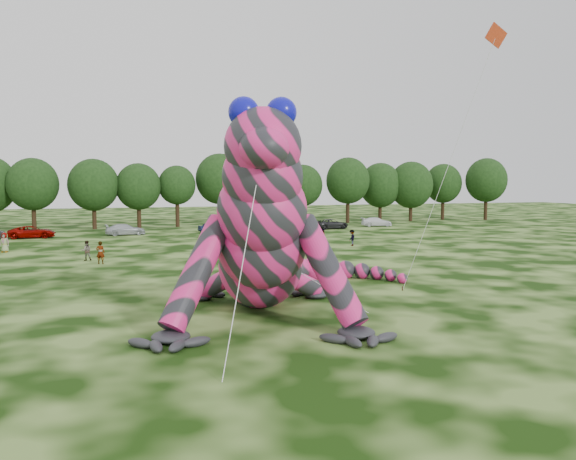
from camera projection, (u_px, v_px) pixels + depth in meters
The scene contains 27 objects.
ground at pixel (294, 328), 24.77m from camera, with size 240.00×240.00×0.00m, color #16330A.
inflatable_gecko at pixel (259, 209), 28.72m from camera, with size 16.88×20.05×10.02m, color #E42478, non-canonical shape.
flying_kite at pixel (489, 55), 30.29m from camera, with size 4.49×3.55×15.22m.
tree_6 at pixel (33, 194), 73.12m from camera, with size 6.52×5.86×9.49m, color black, non-canonical shape.
tree_7 at pixel (94, 194), 75.44m from camera, with size 6.68×6.01×9.48m, color black, non-canonical shape.
tree_8 at pixel (139, 196), 77.36m from camera, with size 6.14×5.53×8.94m, color black, non-canonical shape.
tree_9 at pixel (177, 196), 79.27m from camera, with size 5.27×4.74×8.68m, color black, non-canonical shape.
tree_10 at pixel (220, 189), 82.24m from camera, with size 7.09×6.38×10.50m, color black, non-canonical shape.
tree_11 at pixel (263, 191), 83.78m from camera, with size 7.01×6.31×10.07m, color black, non-canonical shape.
tree_12 at pixel (303, 194), 85.23m from camera, with size 5.99×5.39×8.97m, color black, non-canonical shape.
tree_13 at pixel (348, 190), 86.70m from camera, with size 6.83×6.15×10.13m, color black, non-canonical shape.
tree_14 at pixel (380, 192), 90.11m from camera, with size 6.82×6.14×9.40m, color black, non-canonical shape.
tree_15 at pixel (411, 191), 90.68m from camera, with size 7.17×6.45×9.63m, color black, non-canonical shape.
tree_16 at pixel (443, 192), 94.27m from camera, with size 6.26×5.63×9.37m, color black, non-canonical shape.
tree_17 at pixel (486, 189), 93.57m from camera, with size 6.98×6.28×10.30m, color black, non-canonical shape.
car_2 at pixel (32, 232), 63.75m from camera, with size 2.31×5.01×1.39m, color #850501.
car_3 at pixel (125, 230), 67.21m from camera, with size 1.89×4.65×1.35m, color #B3B8BD.
car_4 at pixel (213, 227), 71.38m from camera, with size 1.47×3.66×1.25m, color navy.
car_5 at pixel (242, 226), 71.48m from camera, with size 1.57×4.50×1.48m, color beige.
car_6 at pixel (331, 224), 76.14m from camera, with size 2.22×4.82×1.34m, color black.
car_7 at pixel (377, 222), 80.50m from camera, with size 1.78×4.39×1.27m, color white.
spectator_4 at pixel (5, 242), 50.98m from camera, with size 0.88×0.57×1.79m, color gray.
spectator_5 at pixel (254, 250), 45.19m from camera, with size 1.69×0.54×1.82m, color gray.
spectator_1 at pixel (86, 251), 45.68m from camera, with size 0.79×0.61×1.62m, color gray.
spectator_2 at pixel (352, 238), 56.03m from camera, with size 1.05×0.60×1.63m, color gray.
spectator_3 at pixel (323, 237), 56.45m from camera, with size 0.98×0.41×1.67m, color gray.
spectator_0 at pixel (100, 253), 43.74m from camera, with size 0.65×0.43×1.79m, color gray.
Camera 1 is at (-7.46, -23.13, 6.45)m, focal length 35.00 mm.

